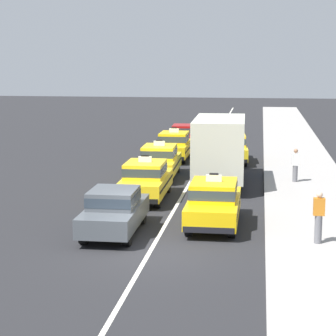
# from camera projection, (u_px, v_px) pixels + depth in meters

# --- Properties ---
(ground_plane) EXTENTS (160.00, 160.00, 0.00)m
(ground_plane) POSITION_uv_depth(u_px,v_px,m) (150.00, 252.00, 20.34)
(ground_plane) COLOR #232326
(lane_stripe_left_right) EXTENTS (0.14, 80.00, 0.01)m
(lane_stripe_left_right) POSITION_uv_depth(u_px,v_px,m) (205.00, 157.00, 39.85)
(lane_stripe_left_right) COLOR silver
(lane_stripe_left_right) RESTS_ON ground
(sidewalk_curb) EXTENTS (4.00, 90.00, 0.15)m
(sidewalk_curb) POSITION_uv_depth(u_px,v_px,m) (302.00, 172.00, 34.18)
(sidewalk_curb) COLOR #9E9993
(sidewalk_curb) RESTS_ON ground
(sedan_left_nearest) EXTENTS (1.81, 4.32, 1.58)m
(sedan_left_nearest) POSITION_uv_depth(u_px,v_px,m) (114.00, 210.00, 22.31)
(sedan_left_nearest) COLOR black
(sedan_left_nearest) RESTS_ON ground
(taxi_left_second) EXTENTS (1.88, 4.58, 1.96)m
(taxi_left_second) POSITION_uv_depth(u_px,v_px,m) (146.00, 180.00, 27.67)
(taxi_left_second) COLOR black
(taxi_left_second) RESTS_ON ground
(taxi_left_third) EXTENTS (1.93, 4.60, 1.96)m
(taxi_left_third) POSITION_uv_depth(u_px,v_px,m) (160.00, 161.00, 32.77)
(taxi_left_third) COLOR black
(taxi_left_third) RESTS_ON ground
(taxi_left_fourth) EXTENTS (1.83, 4.56, 1.96)m
(taxi_left_fourth) POSITION_uv_depth(u_px,v_px,m) (174.00, 145.00, 38.56)
(taxi_left_fourth) COLOR black
(taxi_left_fourth) RESTS_ON ground
(sedan_left_fifth) EXTENTS (1.94, 4.37, 1.58)m
(sedan_left_fifth) POSITION_uv_depth(u_px,v_px,m) (185.00, 136.00, 43.57)
(sedan_left_fifth) COLOR black
(sedan_left_fifth) RESTS_ON ground
(taxi_right_nearest) EXTENTS (1.84, 4.57, 1.96)m
(taxi_right_nearest) POSITION_uv_depth(u_px,v_px,m) (214.00, 202.00, 23.35)
(taxi_right_nearest) COLOR black
(taxi_right_nearest) RESTS_ON ground
(box_truck_right_second) EXTENTS (2.42, 7.01, 3.27)m
(box_truck_right_second) POSITION_uv_depth(u_px,v_px,m) (220.00, 148.00, 30.89)
(box_truck_right_second) COLOR black
(box_truck_right_second) RESTS_ON ground
(taxi_right_third) EXTENTS (2.11, 4.67, 1.96)m
(taxi_right_third) POSITION_uv_depth(u_px,v_px,m) (231.00, 147.00, 37.61)
(taxi_right_third) COLOR black
(taxi_right_third) RESTS_ON ground
(pedestrian_near_crosswalk) EXTENTS (0.36, 0.24, 1.69)m
(pedestrian_near_crosswalk) POSITION_uv_depth(u_px,v_px,m) (319.00, 217.00, 20.62)
(pedestrian_near_crosswalk) COLOR slate
(pedestrian_near_crosswalk) RESTS_ON sidewalk_curb
(pedestrian_mid_block) EXTENTS (0.36, 0.24, 1.60)m
(pedestrian_mid_block) POSITION_uv_depth(u_px,v_px,m) (295.00, 165.00, 30.91)
(pedestrian_mid_block) COLOR slate
(pedestrian_mid_block) RESTS_ON sidewalk_curb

